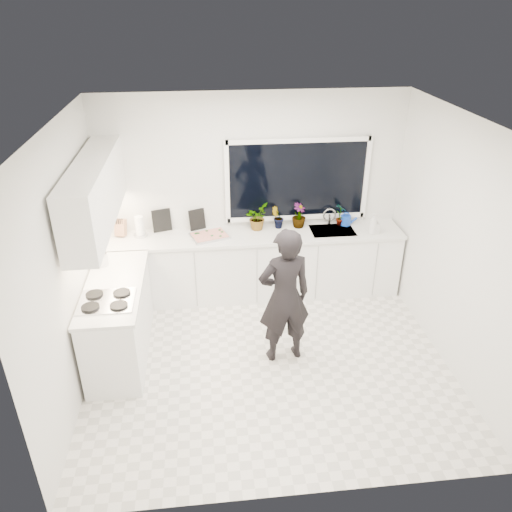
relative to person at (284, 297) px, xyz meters
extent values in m
cube|color=beige|center=(-0.18, -0.06, -0.82)|extent=(4.00, 3.50, 0.02)
cube|color=white|center=(-0.18, 1.70, 0.54)|extent=(4.00, 0.02, 2.70)
cube|color=white|center=(-2.19, -0.06, 0.54)|extent=(0.02, 3.50, 2.70)
cube|color=white|center=(1.83, -0.06, 0.54)|extent=(0.02, 3.50, 2.70)
cube|color=white|center=(-0.18, -0.06, 1.90)|extent=(4.00, 3.50, 0.02)
cube|color=black|center=(0.42, 1.66, 0.74)|extent=(1.80, 0.02, 1.00)
cube|color=white|center=(-0.18, 1.39, -0.37)|extent=(3.92, 0.58, 0.88)
cube|color=white|center=(-1.85, 0.29, -0.37)|extent=(0.58, 1.60, 0.88)
cube|color=silver|center=(-0.18, 1.38, 0.09)|extent=(3.94, 0.62, 0.04)
cube|color=silver|center=(-1.85, 0.29, 0.09)|extent=(0.62, 1.60, 0.04)
cube|color=white|center=(-1.97, 0.64, 1.04)|extent=(0.34, 2.10, 0.70)
cube|color=silver|center=(0.87, 1.39, 0.06)|extent=(0.58, 0.42, 0.14)
cylinder|color=silver|center=(0.87, 1.59, 0.22)|extent=(0.03, 0.03, 0.22)
cube|color=black|center=(-1.87, -0.06, 0.13)|extent=(0.56, 0.48, 0.03)
imported|color=black|center=(0.00, 0.00, 0.00)|extent=(0.64, 0.48, 1.62)
cube|color=silver|center=(-0.77, 1.36, 0.13)|extent=(0.55, 0.47, 0.03)
cube|color=red|center=(-0.77, 1.36, 0.14)|extent=(0.50, 0.42, 0.01)
cylinder|color=#133EB2|center=(1.09, 1.55, 0.18)|extent=(0.14, 0.14, 0.13)
cylinder|color=white|center=(-1.66, 1.49, 0.24)|extent=(0.12, 0.12, 0.26)
cube|color=#8B6240|center=(-1.91, 1.53, 0.22)|extent=(0.15, 0.13, 0.22)
cylinder|color=#ACABB0|center=(-2.03, 0.74, 0.19)|extent=(0.14, 0.14, 0.16)
cube|color=black|center=(-0.92, 1.63, 0.25)|extent=(0.21, 0.10, 0.28)
cube|color=black|center=(-1.39, 1.63, 0.26)|extent=(0.24, 0.09, 0.30)
imported|color=#26662D|center=(-0.13, 1.55, 0.28)|extent=(0.35, 0.38, 0.34)
imported|color=#26662D|center=(0.15, 1.55, 0.26)|extent=(0.20, 0.18, 0.30)
imported|color=#26662D|center=(0.44, 1.55, 0.28)|extent=(0.27, 0.27, 0.34)
imported|color=#26662D|center=(1.01, 1.55, 0.27)|extent=(0.17, 0.20, 0.31)
imported|color=#D8BF66|center=(1.37, 1.24, 0.25)|extent=(0.14, 0.14, 0.28)
imported|color=#D8BF66|center=(1.41, 1.24, 0.21)|extent=(0.11, 0.11, 0.21)
camera|label=1|loc=(-0.81, -4.52, 2.93)|focal=35.00mm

